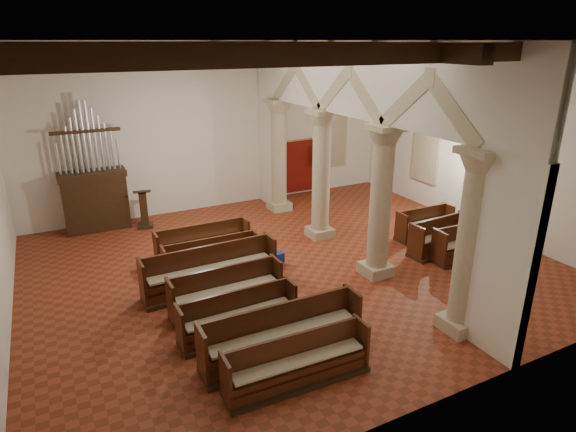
# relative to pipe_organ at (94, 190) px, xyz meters

# --- Properties ---
(floor) EXTENTS (14.00, 14.00, 0.00)m
(floor) POSITION_rel_pipe_organ_xyz_m (4.50, -5.50, -1.37)
(floor) COLOR maroon
(floor) RESTS_ON ground
(ceiling) EXTENTS (14.00, 14.00, 0.00)m
(ceiling) POSITION_rel_pipe_organ_xyz_m (4.50, -5.50, 4.63)
(ceiling) COLOR black
(ceiling) RESTS_ON wall_back
(wall_back) EXTENTS (14.00, 0.02, 6.00)m
(wall_back) POSITION_rel_pipe_organ_xyz_m (4.50, 0.50, 1.63)
(wall_back) COLOR silver
(wall_back) RESTS_ON floor
(wall_front) EXTENTS (14.00, 0.02, 6.00)m
(wall_front) POSITION_rel_pipe_organ_xyz_m (4.50, -11.50, 1.63)
(wall_front) COLOR silver
(wall_front) RESTS_ON floor
(wall_right) EXTENTS (0.02, 12.00, 6.00)m
(wall_right) POSITION_rel_pipe_organ_xyz_m (11.50, -5.50, 1.63)
(wall_right) COLOR silver
(wall_right) RESTS_ON floor
(ceiling_beams) EXTENTS (13.80, 11.80, 0.30)m
(ceiling_beams) POSITION_rel_pipe_organ_xyz_m (4.50, -5.50, 4.45)
(ceiling_beams) COLOR #301E0F
(ceiling_beams) RESTS_ON wall_back
(arcade) EXTENTS (0.90, 11.90, 6.00)m
(arcade) POSITION_rel_pipe_organ_xyz_m (6.30, -5.50, 2.19)
(arcade) COLOR #BFB48E
(arcade) RESTS_ON floor
(window_right_a) EXTENTS (0.03, 1.00, 2.20)m
(window_right_a) POSITION_rel_pipe_organ_xyz_m (11.48, -7.00, 0.83)
(window_right_a) COLOR #2F6A59
(window_right_a) RESTS_ON wall_right
(window_right_b) EXTENTS (0.03, 1.00, 2.20)m
(window_right_b) POSITION_rel_pipe_organ_xyz_m (11.48, -3.00, 0.83)
(window_right_b) COLOR #2F6A59
(window_right_b) RESTS_ON wall_right
(window_back) EXTENTS (1.00, 0.03, 2.20)m
(window_back) POSITION_rel_pipe_organ_xyz_m (9.50, 0.48, 0.83)
(window_back) COLOR #2F6A59
(window_back) RESTS_ON wall_back
(pipe_organ) EXTENTS (2.10, 0.85, 4.40)m
(pipe_organ) POSITION_rel_pipe_organ_xyz_m (0.00, 0.00, 0.00)
(pipe_organ) COLOR #301E0F
(pipe_organ) RESTS_ON floor
(lectern) EXTENTS (0.63, 0.65, 1.40)m
(lectern) POSITION_rel_pipe_organ_xyz_m (1.43, -0.58, -0.79)
(lectern) COLOR #321910
(lectern) RESTS_ON floor
(dossal_curtain) EXTENTS (1.80, 0.07, 2.17)m
(dossal_curtain) POSITION_rel_pipe_organ_xyz_m (8.00, 0.42, -0.21)
(dossal_curtain) COLOR maroon
(dossal_curtain) RESTS_ON floor
(processional_banner) EXTENTS (0.44, 0.56, 2.05)m
(processional_banner) POSITION_rel_pipe_organ_xyz_m (8.66, -0.11, -0.62)
(processional_banner) COLOR #301E0F
(processional_banner) RESTS_ON floor
(hymnal_box_a) EXTENTS (0.39, 0.36, 0.32)m
(hymnal_box_a) POSITION_rel_pipe_organ_xyz_m (2.89, -9.17, -1.11)
(hymnal_box_a) COLOR #163C97
(hymnal_box_a) RESTS_ON floor
(hymnal_box_b) EXTENTS (0.35, 0.31, 0.30)m
(hymnal_box_b) POSITION_rel_pipe_organ_xyz_m (4.34, -8.46, -1.12)
(hymnal_box_b) COLOR navy
(hymnal_box_b) RESTS_ON floor
(hymnal_box_c) EXTENTS (0.34, 0.29, 0.30)m
(hymnal_box_c) POSITION_rel_pipe_organ_xyz_m (4.14, -5.34, -1.12)
(hymnal_box_c) COLOR navy
(hymnal_box_c) RESTS_ON floor
(tube_heater_a) EXTENTS (1.12, 0.40, 0.11)m
(tube_heater_a) POSITION_rel_pipe_organ_xyz_m (3.21, -9.98, -1.21)
(tube_heater_a) COLOR silver
(tube_heater_a) RESTS_ON floor
(tube_heater_b) EXTENTS (1.09, 0.56, 0.11)m
(tube_heater_b) POSITION_rel_pipe_organ_xyz_m (1.30, -9.32, -1.21)
(tube_heater_b) COLOR white
(tube_heater_b) RESTS_ON floor
(nave_pew_0) EXTENTS (2.83, 0.72, 0.96)m
(nave_pew_0) POSITION_rel_pipe_organ_xyz_m (2.31, -9.94, -1.05)
(nave_pew_0) COLOR #301E0F
(nave_pew_0) RESTS_ON floor
(nave_pew_1) EXTENTS (3.35, 0.78, 1.12)m
(nave_pew_1) POSITION_rel_pipe_organ_xyz_m (2.41, -9.12, -1.00)
(nave_pew_1) COLOR #301E0F
(nave_pew_1) RESTS_ON floor
(nave_pew_2) EXTENTS (2.61, 0.71, 0.99)m
(nave_pew_2) POSITION_rel_pipe_organ_xyz_m (1.92, -7.98, -1.04)
(nave_pew_2) COLOR #301E0F
(nave_pew_2) RESTS_ON floor
(nave_pew_3) EXTENTS (2.68, 0.75, 1.05)m
(nave_pew_3) POSITION_rel_pipe_organ_xyz_m (2.04, -6.92, -1.02)
(nave_pew_3) COLOR #301E0F
(nave_pew_3) RESTS_ON floor
(nave_pew_4) EXTENTS (3.46, 0.82, 1.14)m
(nave_pew_4) POSITION_rel_pipe_organ_xyz_m (2.03, -5.78, -1.00)
(nave_pew_4) COLOR #301E0F
(nave_pew_4) RESTS_ON floor
(nave_pew_5) EXTENTS (2.65, 0.68, 0.96)m
(nave_pew_5) POSITION_rel_pipe_organ_xyz_m (2.37, -4.88, -1.05)
(nave_pew_5) COLOR #301E0F
(nave_pew_5) RESTS_ON floor
(nave_pew_6) EXTENTS (2.73, 0.68, 1.03)m
(nave_pew_6) POSITION_rel_pipe_organ_xyz_m (2.43, -3.93, -1.03)
(nave_pew_6) COLOR #301E0F
(nave_pew_6) RESTS_ON floor
(aisle_pew_0) EXTENTS (1.92, 0.78, 1.04)m
(aisle_pew_0) POSITION_rel_pipe_organ_xyz_m (9.09, -7.40, -1.02)
(aisle_pew_0) COLOR #301E0F
(aisle_pew_0) RESTS_ON floor
(aisle_pew_1) EXTENTS (2.18, 0.85, 1.06)m
(aisle_pew_1) POSITION_rel_pipe_organ_xyz_m (8.88, -6.71, -1.02)
(aisle_pew_1) COLOR #301E0F
(aisle_pew_1) RESTS_ON floor
(aisle_pew_2) EXTENTS (2.00, 0.65, 0.96)m
(aisle_pew_2) POSITION_rel_pipe_organ_xyz_m (9.28, -5.57, -1.05)
(aisle_pew_2) COLOR #301E0F
(aisle_pew_2) RESTS_ON floor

